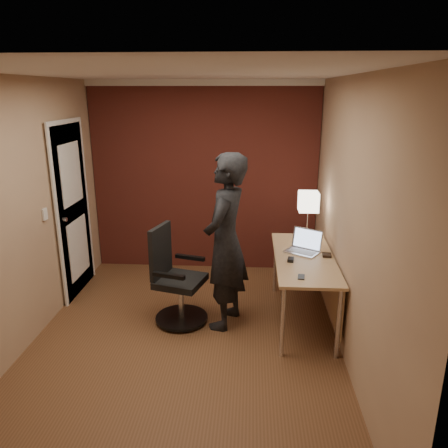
{
  "coord_description": "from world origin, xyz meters",
  "views": [
    {
      "loc": [
        0.62,
        -3.73,
        2.36
      ],
      "look_at": [
        0.35,
        0.55,
        1.05
      ],
      "focal_mm": 35.0,
      "sensor_mm": 36.0,
      "label": 1
    }
  ],
  "objects": [
    {
      "name": "room",
      "position": [
        -0.27,
        1.54,
        1.37
      ],
      "size": [
        4.0,
        4.0,
        4.0
      ],
      "color": "brown",
      "rests_on": "ground"
    },
    {
      "name": "desk",
      "position": [
        1.25,
        0.51,
        0.6
      ],
      "size": [
        0.6,
        1.5,
        0.73
      ],
      "color": "tan",
      "rests_on": "ground"
    },
    {
      "name": "phone",
      "position": [
        1.09,
        -0.03,
        0.73
      ],
      "size": [
        0.07,
        0.12,
        0.01
      ],
      "primitive_type": "cube",
      "rotation": [
        0.0,
        0.0,
        -0.13
      ],
      "color": "black",
      "rests_on": "desk"
    },
    {
      "name": "wallet",
      "position": [
        1.41,
        0.53,
        0.74
      ],
      "size": [
        0.1,
        0.12,
        0.02
      ],
      "primitive_type": "cube",
      "rotation": [
        0.0,
        0.0,
        -0.09
      ],
      "color": "black",
      "rests_on": "desk"
    },
    {
      "name": "laptop",
      "position": [
        1.2,
        0.66,
        0.79
      ],
      "size": [
        0.42,
        0.39,
        0.23
      ],
      "color": "silver",
      "rests_on": "desk"
    },
    {
      "name": "person",
      "position": [
        0.37,
        0.4,
        0.9
      ],
      "size": [
        0.6,
        0.75,
        1.81
      ],
      "primitive_type": "imported",
      "rotation": [
        0.0,
        0.0,
        -1.85
      ],
      "color": "black",
      "rests_on": "ground"
    },
    {
      "name": "office_chair",
      "position": [
        -0.16,
        0.42,
        0.45
      ],
      "size": [
        0.57,
        0.64,
        1.02
      ],
      "color": "black",
      "rests_on": "ground"
    },
    {
      "name": "desk_lamp",
      "position": [
        1.28,
        1.14,
        1.15
      ],
      "size": [
        0.22,
        0.22,
        0.54
      ],
      "color": "silver",
      "rests_on": "desk"
    },
    {
      "name": "mouse",
      "position": [
        1.03,
        0.37,
        0.75
      ],
      "size": [
        0.07,
        0.11,
        0.03
      ],
      "primitive_type": "cube",
      "rotation": [
        0.0,
        0.0,
        -0.16
      ],
      "color": "black",
      "rests_on": "desk"
    }
  ]
}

